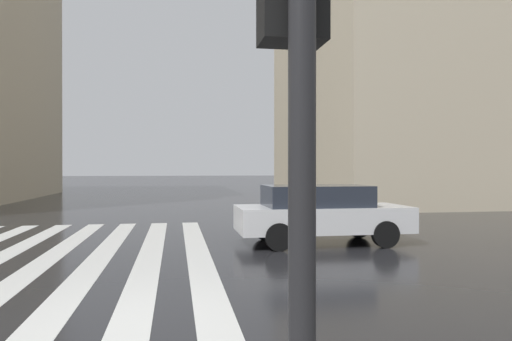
{
  "coord_description": "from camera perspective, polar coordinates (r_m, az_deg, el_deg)",
  "views": [
    {
      "loc": [
        -5.62,
        -0.39,
        1.83
      ],
      "look_at": [
        8.19,
        -2.72,
        1.76
      ],
      "focal_mm": 33.57,
      "sensor_mm": 36.0,
      "label": 1
    }
  ],
  "objects": [
    {
      "name": "car_white",
      "position": [
        11.69,
        7.67,
        -4.97
      ],
      "size": [
        1.85,
        4.1,
        1.41
      ],
      "color": "silver",
      "rests_on": "ground_plane"
    },
    {
      "name": "haussmann_block_corner",
      "position": [
        33.62,
        27.45,
        15.59
      ],
      "size": [
        15.55,
        25.01,
        21.88
      ],
      "color": "beige",
      "rests_on": "ground_plane"
    },
    {
      "name": "zebra_crossing",
      "position": [
        10.11,
        -24.26,
        -10.13
      ],
      "size": [
        13.0,
        6.5,
        0.01
      ],
      "color": "silver",
      "rests_on": "ground_plane"
    },
    {
      "name": "ground_plane",
      "position": [
        5.92,
        -13.51,
        -17.7
      ],
      "size": [
        220.0,
        220.0,
        0.0
      ],
      "primitive_type": "plane",
      "color": "black"
    },
    {
      "name": "traffic_signal_post",
      "position": [
        2.24,
        4.65,
        14.88
      ],
      "size": [
        0.44,
        0.3,
        3.1
      ],
      "color": "#232326",
      "rests_on": "sidewalk_pavement"
    }
  ]
}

